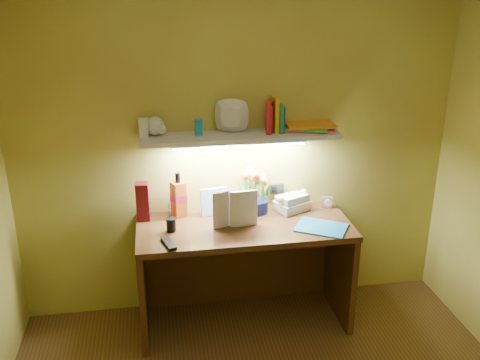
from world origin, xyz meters
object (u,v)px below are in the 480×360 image
(whisky_bottle, at_px, (178,195))
(flower_bouquet, at_px, (256,191))
(desk, at_px, (244,274))
(telephone, at_px, (292,201))
(desk_clock, at_px, (327,202))

(whisky_bottle, bearing_deg, flower_bouquet, -1.73)
(desk, relative_size, telephone, 6.39)
(flower_bouquet, xyz_separation_m, telephone, (0.26, -0.01, -0.09))
(flower_bouquet, relative_size, telephone, 1.42)
(whisky_bottle, bearing_deg, desk_clock, -1.23)
(telephone, distance_m, whisky_bottle, 0.78)
(desk, relative_size, desk_clock, 18.72)
(telephone, distance_m, desk_clock, 0.26)
(flower_bouquet, bearing_deg, telephone, -2.63)
(telephone, xyz_separation_m, whisky_bottle, (-0.78, 0.03, 0.09))
(flower_bouquet, distance_m, desk_clock, 0.53)
(desk, distance_m, whisky_bottle, 0.70)
(flower_bouquet, distance_m, whisky_bottle, 0.52)
(desk, bearing_deg, flower_bouquet, 60.27)
(telephone, bearing_deg, desk_clock, -23.34)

